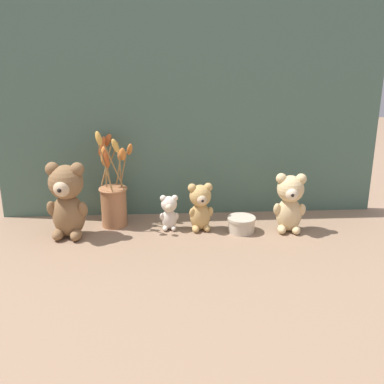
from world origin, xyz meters
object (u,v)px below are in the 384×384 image
object	(u,v)px
decorative_tin_tall	(241,224)
teddy_bear_tiny	(169,212)
flower_vase	(113,197)
teddy_bear_large	(67,199)
teddy_bear_medium	(290,202)
teddy_bear_small	(200,206)

from	to	relation	value
decorative_tin_tall	teddy_bear_tiny	bearing A→B (deg)	171.65
flower_vase	teddy_bear_tiny	bearing A→B (deg)	-14.17
teddy_bear_large	decorative_tin_tall	size ratio (longest dim) A/B	2.67
teddy_bear_large	teddy_bear_tiny	size ratio (longest dim) A/B	2.06
teddy_bear_tiny	flower_vase	xyz separation A→B (m)	(-0.18, 0.04, 0.04)
teddy_bear_medium	teddy_bear_small	bearing A→B (deg)	174.56
teddy_bear_large	teddy_bear_medium	distance (m)	0.68
teddy_bear_medium	teddy_bear_small	distance (m)	0.28
teddy_bear_tiny	teddy_bear_medium	bearing A→B (deg)	-5.59
teddy_bear_small	teddy_bear_medium	bearing A→B (deg)	-5.44
teddy_bear_tiny	flower_vase	bearing A→B (deg)	165.83
teddy_bear_small	teddy_bear_tiny	size ratio (longest dim) A/B	1.35
teddy_bear_large	teddy_bear_small	xyz separation A→B (m)	(0.41, 0.03, -0.04)
teddy_bear_small	teddy_bear_tiny	world-z (taller)	teddy_bear_small
flower_vase	decorative_tin_tall	bearing A→B (deg)	-10.94
flower_vase	teddy_bear_small	bearing A→B (deg)	-11.31
flower_vase	decorative_tin_tall	world-z (taller)	flower_vase
teddy_bear_large	flower_vase	world-z (taller)	flower_vase
teddy_bear_medium	flower_vase	xyz separation A→B (m)	(-0.55, 0.08, -0.00)
teddy_bear_small	decorative_tin_tall	xyz separation A→B (m)	(0.13, -0.02, -0.06)
teddy_bear_small	decorative_tin_tall	size ratio (longest dim) A/B	1.75
teddy_bear_large	teddy_bear_small	bearing A→B (deg)	3.94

